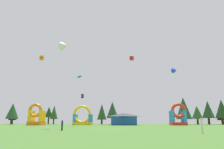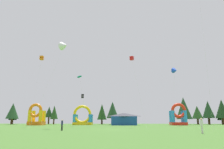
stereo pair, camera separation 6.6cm
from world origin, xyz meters
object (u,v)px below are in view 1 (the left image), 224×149
(person_midfield, at_px, (202,124))
(inflatable_yellow_castle, at_px, (36,117))
(kite_black_box, at_px, (82,96))
(kite_orange_box, at_px, (42,58))
(kite_teal_parafoil, at_px, (79,77))
(person_far_side, at_px, (62,124))
(inflatable_orange_dome, at_px, (82,118))
(kite_white_delta, at_px, (64,46))
(festival_tent, at_px, (124,119))
(kite_blue_delta, at_px, (175,70))
(kite_red_box, at_px, (132,58))
(inflatable_red_slide, at_px, (178,117))

(person_midfield, height_order, inflatable_yellow_castle, inflatable_yellow_castle)
(kite_black_box, bearing_deg, kite_orange_box, -122.95)
(kite_teal_parafoil, xyz_separation_m, person_far_side, (2.47, -22.23, -11.95))
(inflatable_orange_dome, bearing_deg, kite_orange_box, -104.75)
(kite_white_delta, height_order, festival_tent, kite_white_delta)
(person_midfield, relative_size, inflatable_orange_dome, 0.28)
(kite_teal_parafoil, relative_size, kite_orange_box, 0.78)
(kite_black_box, xyz_separation_m, inflatable_orange_dome, (-1.94, 10.60, -6.19))
(kite_blue_delta, bearing_deg, kite_black_box, -173.86)
(kite_white_delta, bearing_deg, person_midfield, -33.89)
(kite_red_box, bearing_deg, inflatable_orange_dome, 124.28)
(festival_tent, bearing_deg, kite_blue_delta, -14.45)
(kite_white_delta, relative_size, inflatable_orange_dome, 2.74)
(person_midfield, bearing_deg, kite_white_delta, 40.06)
(kite_black_box, height_order, kite_red_box, kite_red_box)
(kite_black_box, distance_m, kite_red_box, 20.65)
(kite_red_box, relative_size, inflatable_orange_dome, 2.51)
(kite_blue_delta, xyz_separation_m, inflatable_yellow_castle, (-43.59, 2.64, -13.91))
(kite_orange_box, relative_size, inflatable_orange_dome, 2.63)
(kite_black_box, height_order, person_far_side, kite_black_box)
(kite_blue_delta, height_order, festival_tent, kite_blue_delta)
(inflatable_red_slide, height_order, festival_tent, inflatable_red_slide)
(kite_red_box, distance_m, inflatable_red_slide, 29.22)
(kite_red_box, distance_m, person_midfield, 27.33)
(kite_teal_parafoil, xyz_separation_m, kite_black_box, (-0.29, 6.22, -4.53))
(kite_teal_parafoil, distance_m, person_midfield, 37.66)
(kite_white_delta, distance_m, person_far_side, 18.12)
(kite_white_delta, xyz_separation_m, kite_red_box, (14.23, 7.02, -1.00))
(kite_white_delta, bearing_deg, inflatable_orange_dome, 93.52)
(kite_red_box, bearing_deg, inflatable_yellow_castle, 148.08)
(kite_teal_parafoil, relative_size, kite_black_box, 1.47)
(kite_teal_parafoil, distance_m, inflatable_yellow_castle, 22.55)
(person_midfield, bearing_deg, kite_black_box, 16.04)
(person_far_side, xyz_separation_m, inflatable_yellow_castle, (-18.57, 34.08, 1.51))
(inflatable_red_slide, xyz_separation_m, inflatable_orange_dome, (-31.07, 2.31, -0.39))
(person_midfield, xyz_separation_m, inflatable_orange_dome, (-23.74, 45.36, 1.15))
(kite_white_delta, height_order, inflatable_orange_dome, kite_white_delta)
(kite_white_delta, height_order, person_midfield, kite_white_delta)
(kite_orange_box, bearing_deg, inflatable_yellow_castle, 113.64)
(kite_red_box, bearing_deg, kite_white_delta, -153.73)
(person_midfield, bearing_deg, festival_tent, -2.88)
(kite_black_box, height_order, kite_white_delta, kite_white_delta)
(kite_red_box, xyz_separation_m, inflatable_yellow_castle, (-29.99, 18.69, -13.32))
(kite_blue_delta, height_order, inflatable_yellow_castle, kite_blue_delta)
(kite_black_box, bearing_deg, kite_blue_delta, 6.14)
(inflatable_red_slide, bearing_deg, kite_teal_parafoil, -153.30)
(kite_teal_parafoil, height_order, inflatable_yellow_castle, kite_teal_parafoil)
(person_far_side, height_order, inflatable_yellow_castle, inflatable_yellow_castle)
(kite_blue_delta, relative_size, person_far_side, 10.17)
(kite_white_delta, bearing_deg, festival_tent, 66.01)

